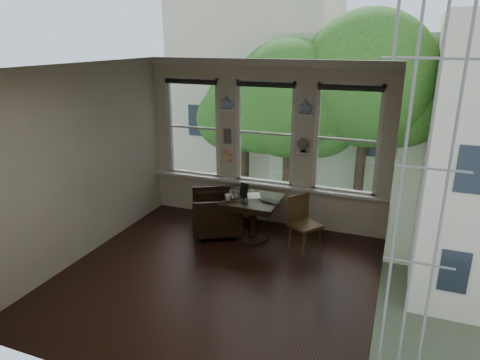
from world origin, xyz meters
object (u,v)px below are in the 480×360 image
at_px(laptop, 268,202).
at_px(mug, 228,197).
at_px(table, 253,219).
at_px(armchair_left, 216,213).
at_px(side_chair_right, 305,225).

height_order(laptop, mug, mug).
bearing_deg(table, laptop, -16.70).
relative_size(armchair_left, mug, 7.77).
xyz_separation_m(armchair_left, mug, (0.31, -0.19, 0.41)).
bearing_deg(mug, table, 29.57).
xyz_separation_m(table, armchair_left, (-0.68, -0.02, 0.02)).
distance_m(armchair_left, mug, 0.54).
bearing_deg(mug, laptop, 10.31).
bearing_deg(side_chair_right, mug, 131.39).
relative_size(table, laptop, 2.60).
distance_m(laptop, mug, 0.68).
bearing_deg(armchair_left, mug, 31.36).
distance_m(side_chair_right, laptop, 0.71).
xyz_separation_m(table, mug, (-0.37, -0.21, 0.43)).
relative_size(side_chair_right, laptop, 2.66).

